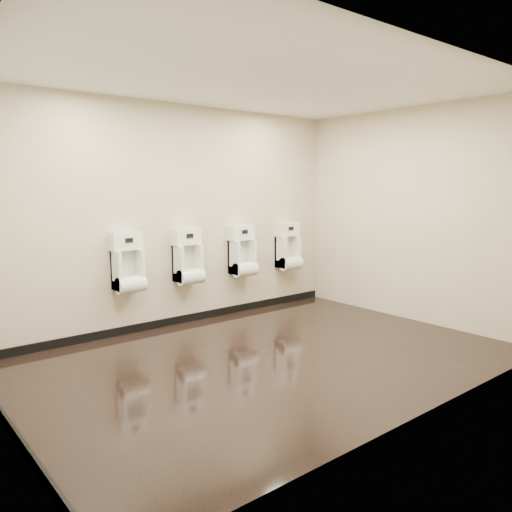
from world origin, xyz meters
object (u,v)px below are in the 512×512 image
Objects in this scene: urinal_1 at (188,261)px; urinal_3 at (288,250)px; urinal_0 at (128,267)px; urinal_2 at (243,255)px.

urinal_3 is at bearing 0.00° from urinal_1.
urinal_0 is 1.00× the size of urinal_2.
urinal_2 is 0.87m from urinal_3.
urinal_1 is at bearing 180.00° from urinal_2.
urinal_1 is 1.75m from urinal_3.
urinal_3 is (1.75, 0.00, 0.00)m from urinal_1.
urinal_1 is 1.00× the size of urinal_2.
urinal_2 is 1.00× the size of urinal_3.
urinal_2 is at bearing 0.00° from urinal_0.
urinal_1 is at bearing 180.00° from urinal_3.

